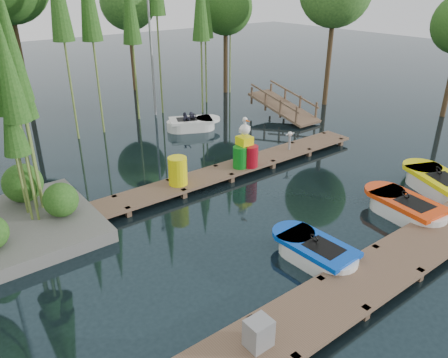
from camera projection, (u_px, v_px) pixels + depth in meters
ground_plane at (221, 222)px, 13.12m from camera, size 90.00×90.00×0.00m
near_dock at (342, 294)px, 9.80m from camera, size 18.00×1.50×0.50m
far_dock at (201, 179)px, 15.37m from camera, size 15.00×1.20×0.50m
lamp_rear at (150, 31)px, 21.42m from camera, size 0.30×0.30×7.25m
ramp at (283, 107)px, 22.52m from camera, size 1.50×3.94×1.49m
boat_blue at (315, 253)px, 11.25m from camera, size 1.25×2.57×0.85m
boat_red at (405, 209)px, 13.32m from camera, size 1.52×2.86×0.92m
boat_yellow_near at (438, 184)px, 14.86m from camera, size 2.33×3.20×0.98m
boat_white_far at (192, 124)px, 20.86m from camera, size 2.81×2.11×1.21m
utility_cabinet at (259, 333)px, 8.24m from camera, size 0.49×0.41×0.59m
yellow_barrel at (178, 171)px, 14.63m from camera, size 0.64×0.64×0.96m
drum_cluster at (246, 151)px, 16.08m from camera, size 1.07×0.98×1.85m
seagull_post at (290, 137)px, 17.55m from camera, size 0.47×0.26×0.76m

